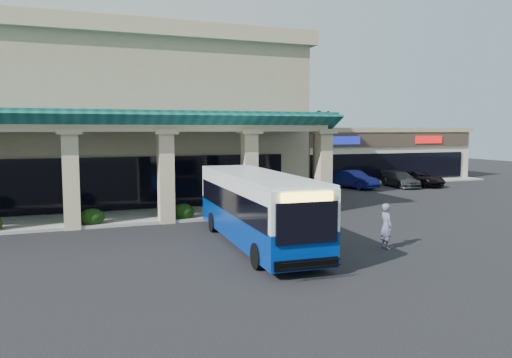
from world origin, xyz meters
name	(u,v)px	position (x,y,z in m)	size (l,w,h in m)	color
ground	(259,239)	(0.00, 0.00, 0.00)	(110.00, 110.00, 0.00)	black
main_building	(59,115)	(-8.00, 16.00, 5.67)	(30.80, 14.80, 11.35)	tan
arcade	(59,167)	(-8.00, 6.80, 2.85)	(30.00, 6.20, 5.70)	#0D4E4C
strip_mall	(338,152)	(18.00, 24.00, 2.45)	(22.50, 12.50, 4.90)	beige
palm_0	(315,150)	(8.50, 11.00, 3.30)	(2.40, 2.40, 6.60)	#1B5216
palm_1	(308,154)	(9.50, 14.00, 2.90)	(2.40, 2.40, 5.80)	#1B5216
broadleaf_tree	(259,157)	(7.50, 19.00, 2.41)	(2.60, 2.60, 4.81)	black
transit_bus	(257,209)	(-0.48, -1.00, 1.47)	(2.45, 10.54, 2.94)	#022A92
pedestrian	(386,226)	(4.10, -3.44, 0.91)	(0.66, 0.43, 1.82)	slate
car_white	(353,179)	(13.99, 14.73, 0.72)	(1.52, 4.37, 1.44)	#0E125B
car_red	(400,179)	(18.10, 14.09, 0.63)	(1.78, 4.37, 1.27)	#2E3135
car_gray	(418,179)	(19.78, 14.03, 0.64)	(2.13, 4.63, 1.29)	black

